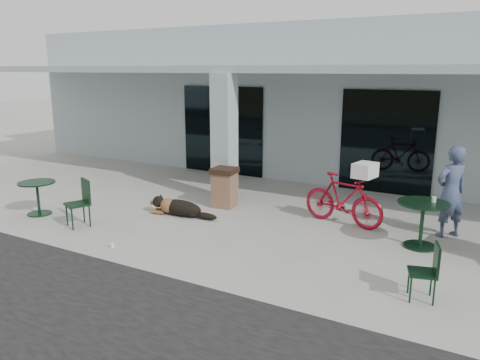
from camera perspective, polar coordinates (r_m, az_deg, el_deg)
The scene contains 17 objects.
ground at distance 9.19m, azimuth -1.28°, elevation -7.09°, with size 80.00×80.00×0.00m, color #ABAAA1.
building at distance 16.53m, azimuth 14.09°, elevation 9.64°, with size 22.00×7.00×4.50m, color #A0AFB6.
storefront_glass_left at distance 14.65m, azimuth -2.16°, elevation 6.05°, with size 2.80×0.06×2.70m, color black.
storefront_glass_right at distance 12.79m, azimuth 17.38°, elevation 4.39°, with size 2.40×0.06×2.70m, color black.
column at distance 11.47m, azimuth -1.92°, elevation 5.09°, with size 0.50×0.50×3.12m, color #A0AFB6.
overhang at distance 11.85m, azimuth 7.78°, elevation 13.24°, with size 22.00×2.80×0.18m, color #A0AFB6.
bicycle at distance 10.06m, azimuth 12.46°, elevation -2.34°, with size 0.51×1.81×1.09m, color maroon.
laundry_basket at distance 9.70m, azimuth 15.00°, elevation 1.16°, with size 0.50×0.37×0.30m, color white.
dog at distance 10.57m, azimuth -7.26°, elevation -3.25°, with size 1.24×0.41×0.41m, color black, non-canonical shape.
cup_near_dog at distance 9.01m, azimuth -15.33°, elevation -7.70°, with size 0.07×0.07×0.09m, color white.
cafe_table_near at distance 11.48m, azimuth -23.40°, elevation -2.05°, with size 0.80×0.80×0.75m, color black, non-canonical shape.
cafe_chair_near at distance 10.29m, azimuth -19.23°, elevation -2.72°, with size 0.44×0.49×0.98m, color black, non-canonical shape.
cafe_table_far at distance 9.23m, azimuth 21.26°, elevation -5.11°, with size 0.92×0.92×0.86m, color black, non-canonical shape.
cafe_chair_far_b at distance 7.20m, azimuth 21.34°, elevation -10.38°, with size 0.38×0.42×0.84m, color black, non-canonical shape.
person at distance 9.90m, azimuth 24.33°, elevation -1.33°, with size 0.66×0.43×1.80m, color #404C6B.
cup_on_table at distance 9.16m, azimuth 22.56°, elevation -2.20°, with size 0.07×0.07×0.10m, color white.
trash_receptacle at distance 11.11m, azimuth -1.89°, elevation -0.91°, with size 0.55×0.55×0.95m, color brown, non-canonical shape.
Camera 1 is at (4.40, -7.40, 3.21)m, focal length 35.00 mm.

